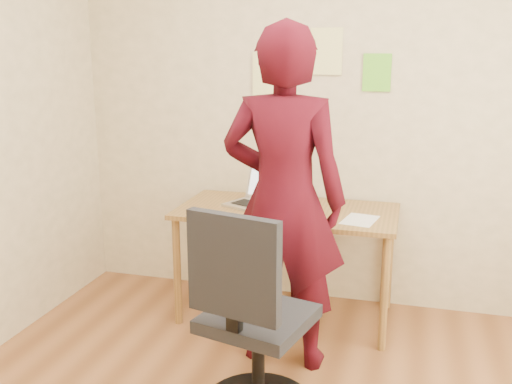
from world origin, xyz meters
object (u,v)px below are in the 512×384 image
(laptop, at_px, (259,197))
(person, at_px, (283,200))
(desk, at_px, (287,222))
(office_chair, at_px, (251,331))
(phone, at_px, (317,220))

(laptop, relative_size, person, 0.24)
(desk, distance_m, office_chair, 1.14)
(desk, height_order, person, person)
(desk, relative_size, office_chair, 1.32)
(desk, distance_m, person, 0.62)
(office_chair, relative_size, person, 0.56)
(phone, relative_size, office_chair, 0.14)
(phone, relative_size, person, 0.08)
(phone, bearing_deg, desk, 100.94)
(desk, relative_size, person, 0.74)
(phone, xyz_separation_m, person, (-0.14, -0.33, 0.20))
(laptop, xyz_separation_m, office_chair, (0.28, -1.17, -0.34))
(desk, bearing_deg, phone, -42.13)
(laptop, height_order, person, person)
(office_chair, height_order, person, person)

